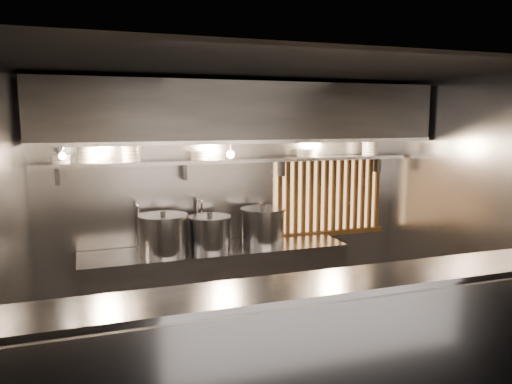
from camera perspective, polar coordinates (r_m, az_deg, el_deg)
floor at (r=5.13m, az=2.41°, el=-19.00°), size 4.50×4.50×0.00m
ceiling at (r=4.58m, az=2.63°, el=13.89°), size 4.50×4.50×0.00m
wall_back at (r=6.05m, az=-2.79°, el=-0.77°), size 4.50×0.00×4.50m
wall_left at (r=4.37m, az=-26.16°, el=-5.16°), size 0.00×3.00×3.00m
wall_right at (r=5.87m, az=23.36°, el=-1.73°), size 0.00×3.00×3.00m
serving_counter at (r=4.10m, az=7.70°, el=-17.63°), size 4.50×0.56×1.13m
cooking_bench at (r=5.86m, az=-4.53°, el=-10.69°), size 3.00×0.70×0.90m
bowl_shelf at (r=5.82m, az=-2.31°, el=3.63°), size 4.40×0.34×0.04m
exhaust_hood at (r=5.59m, az=-1.67°, el=9.03°), size 4.40×0.81×0.65m
wood_screen at (r=6.50m, az=8.38°, el=-0.40°), size 1.56×0.09×1.04m
faucet_left at (r=5.72m, az=-13.51°, el=-2.47°), size 0.04×0.30×0.50m
faucet_right at (r=5.83m, az=-6.65°, el=-2.10°), size 0.04×0.30×0.50m
heat_lamp at (r=5.09m, az=-21.60°, el=4.50°), size 0.25×0.35×0.20m
pendant_bulb at (r=5.67m, az=-2.93°, el=4.34°), size 0.09×0.09×0.19m
stock_pot_left at (r=5.53m, az=-10.52°, el=-4.74°), size 0.70×0.70×0.47m
stock_pot_mid at (r=5.65m, az=-5.29°, el=-4.63°), size 0.55×0.55×0.42m
stock_pot_right at (r=5.89m, az=0.80°, el=-3.85°), size 0.69×0.69×0.46m
bowl_stack_0 at (r=5.57m, az=-21.41°, el=3.55°), size 0.20×0.20×0.09m
bowl_stack_1 at (r=5.56m, az=-18.61°, el=4.07°), size 0.24×0.24×0.17m
bowl_stack_2 at (r=5.58m, az=-14.05°, el=4.27°), size 0.21×0.21×0.17m
bowl_stack_3 at (r=5.71m, az=-6.53°, el=4.17°), size 0.20×0.20×0.09m
bowl_stack_4 at (r=6.15m, az=5.78°, el=4.47°), size 0.24×0.24×0.09m
bowl_stack_5 at (r=6.58m, az=12.92°, el=4.88°), size 0.22×0.22×0.17m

